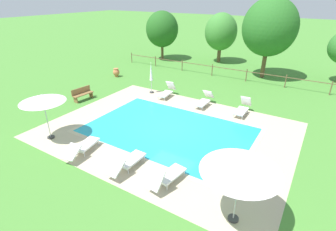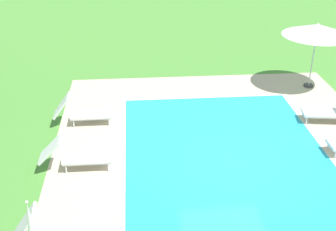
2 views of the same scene
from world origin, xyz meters
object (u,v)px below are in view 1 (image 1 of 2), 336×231
sun_lounger_north_near_steps (243,108)px  wooden_bench_lawn_side (82,94)px  sun_lounger_north_mid (127,161)px  patio_umbrella_closed_row_centre (151,74)px  patio_umbrella_open_by_bench (42,99)px  terracotta_urn_near_fence (116,72)px  tree_centre (270,27)px  sun_lounger_north_far (83,146)px  sun_lounger_north_end (167,91)px  sun_lounger_south_mid (167,176)px  tree_east_mid (221,32)px  sun_lounger_south_near_corner (204,100)px  tree_far_west (162,29)px  patio_umbrella_open_foreground (241,165)px

sun_lounger_north_near_steps → wooden_bench_lawn_side: sun_lounger_north_near_steps is taller
sun_lounger_north_mid → patio_umbrella_closed_row_centre: patio_umbrella_closed_row_centre is taller
patio_umbrella_open_by_bench → wooden_bench_lawn_side: (-2.70, 4.52, -1.72)m
patio_umbrella_open_by_bench → terracotta_urn_near_fence: size_ratio=3.20×
patio_umbrella_open_by_bench → tree_centre: (6.65, 16.73, 2.05)m
sun_lounger_north_far → patio_umbrella_closed_row_centre: (-1.93, 8.28, 1.09)m
sun_lounger_north_end → sun_lounger_south_mid: bearing=-57.9°
patio_umbrella_open_by_bench → tree_east_mid: tree_east_mid is taller
sun_lounger_south_near_corner → tree_far_west: (-9.62, 9.72, 2.87)m
sun_lounger_south_mid → patio_umbrella_open_by_bench: size_ratio=0.78×
sun_lounger_south_near_corner → patio_umbrella_open_foreground: 9.69m
wooden_bench_lawn_side → tree_far_west: tree_far_west is taller
sun_lounger_north_far → sun_lounger_south_mid: (4.47, 0.24, 0.04)m
sun_lounger_north_mid → tree_centre: (1.59, 16.62, 3.88)m
patio_umbrella_open_foreground → sun_lounger_north_mid: bearing=176.8°
sun_lounger_south_near_corner → patio_umbrella_open_foreground: size_ratio=0.78×
sun_lounger_north_end → sun_lounger_south_mid: 9.40m
tree_east_mid → tree_far_west: bearing=-160.0°
patio_umbrella_open_foreground → patio_umbrella_open_by_bench: patio_umbrella_open_foreground is taller
patio_umbrella_closed_row_centre → sun_lounger_north_mid: bearing=-61.2°
sun_lounger_south_near_corner → patio_umbrella_closed_row_centre: size_ratio=0.83×
tree_east_mid → patio_umbrella_closed_row_centre: bearing=-93.3°
sun_lounger_north_far → sun_lounger_south_near_corner: (2.46, 8.11, 0.03)m
sun_lounger_north_far → patio_umbrella_closed_row_centre: size_ratio=0.93×
patio_umbrella_open_foreground → sun_lounger_south_near_corner: bearing=120.5°
patio_umbrella_closed_row_centre → wooden_bench_lawn_side: (-3.29, -3.70, -0.98)m
sun_lounger_south_near_corner → sun_lounger_north_far: bearing=-106.9°
sun_lounger_north_mid → wooden_bench_lawn_side: wooden_bench_lawn_side is taller
wooden_bench_lawn_side → tree_far_west: (-1.96, 13.25, 2.79)m
sun_lounger_north_mid → tree_east_mid: (-3.80, 19.80, 2.79)m
tree_far_west → sun_lounger_north_end: bearing=-55.4°
sun_lounger_north_near_steps → patio_umbrella_closed_row_centre: size_ratio=0.79×
tree_east_mid → sun_lounger_north_near_steps: bearing=-62.0°
sun_lounger_south_mid → sun_lounger_north_end: bearing=122.1°
sun_lounger_north_near_steps → tree_east_mid: tree_east_mid is taller
sun_lounger_south_near_corner → terracotta_urn_near_fence: 9.62m
patio_umbrella_closed_row_centre → sun_lounger_north_far: bearing=-76.9°
sun_lounger_north_mid → tree_east_mid: bearing=100.9°
sun_lounger_north_far → tree_far_west: bearing=111.9°
sun_lounger_north_mid → patio_umbrella_open_foreground: (4.75, -0.27, 1.83)m
sun_lounger_south_mid → patio_umbrella_closed_row_centre: (-6.40, 8.04, 1.04)m
sun_lounger_north_far → patio_umbrella_open_by_bench: 3.11m
sun_lounger_north_near_steps → sun_lounger_south_mid: same height
patio_umbrella_closed_row_centre → tree_centre: tree_centre is taller
sun_lounger_north_end → sun_lounger_south_mid: (4.99, -7.96, -0.00)m
sun_lounger_north_end → patio_umbrella_open_foreground: size_ratio=0.75×
sun_lounger_north_end → patio_umbrella_open_by_bench: 8.57m
wooden_bench_lawn_side → tree_centre: (9.35, 12.20, 3.78)m
patio_umbrella_open_by_bench → sun_lounger_north_mid: bearing=1.3°
patio_umbrella_closed_row_centre → tree_east_mid: bearing=86.7°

